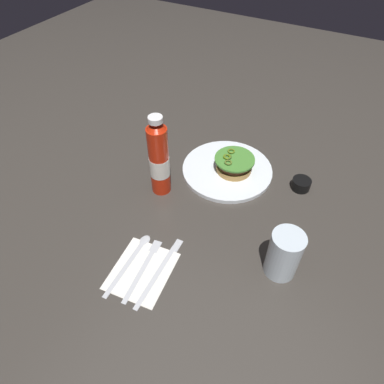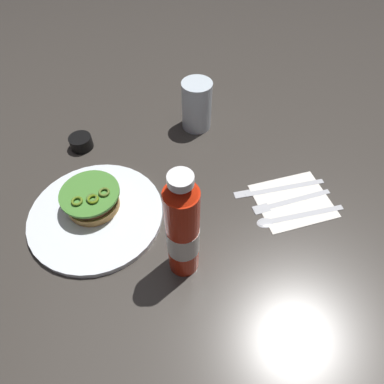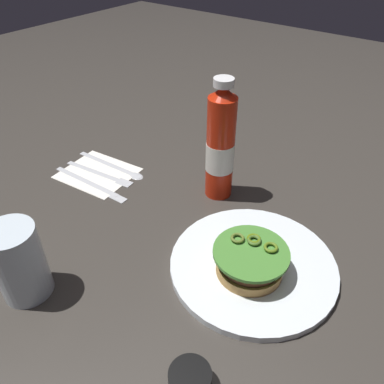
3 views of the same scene
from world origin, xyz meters
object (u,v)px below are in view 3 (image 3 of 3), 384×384
(burger_sandwich, at_px, (250,261))
(spoon_utensil, at_px, (119,167))
(dinner_plate, at_px, (253,265))
(condiment_cup, at_px, (190,380))
(water_glass, at_px, (19,262))
(fork_utensil, at_px, (104,174))
(butter_knife, at_px, (94,185))
(napkin, at_px, (98,173))
(ketchup_bottle, at_px, (223,147))

(burger_sandwich, relative_size, spoon_utensil, 0.62)
(dinner_plate, bearing_deg, condiment_cup, -80.64)
(water_glass, relative_size, condiment_cup, 2.32)
(dinner_plate, height_order, fork_utensil, dinner_plate)
(butter_knife, distance_m, spoon_utensil, 0.08)
(napkin, bearing_deg, ketchup_bottle, 22.03)
(water_glass, distance_m, spoon_utensil, 0.36)
(condiment_cup, bearing_deg, burger_sandwich, 99.46)
(dinner_plate, xyz_separation_m, ketchup_bottle, (-0.16, 0.14, 0.11))
(ketchup_bottle, relative_size, spoon_utensil, 1.28)
(dinner_plate, bearing_deg, burger_sandwich, -81.60)
(ketchup_bottle, xyz_separation_m, fork_utensil, (-0.25, -0.11, -0.11))
(burger_sandwich, relative_size, butter_knife, 0.57)
(dinner_plate, height_order, ketchup_bottle, ketchup_bottle)
(ketchup_bottle, height_order, fork_utensil, ketchup_bottle)
(condiment_cup, bearing_deg, dinner_plate, 99.36)
(ketchup_bottle, xyz_separation_m, spoon_utensil, (-0.24, -0.07, -0.11))
(burger_sandwich, distance_m, fork_utensil, 0.42)
(ketchup_bottle, bearing_deg, condiment_cup, -61.47)
(condiment_cup, xyz_separation_m, butter_knife, (-0.43, 0.22, -0.01))
(spoon_utensil, bearing_deg, dinner_plate, -10.51)
(ketchup_bottle, bearing_deg, butter_knife, -147.95)
(ketchup_bottle, relative_size, butter_knife, 1.18)
(dinner_plate, relative_size, napkin, 1.77)
(napkin, xyz_separation_m, spoon_utensil, (0.03, 0.04, 0.00))
(burger_sandwich, height_order, water_glass, water_glass)
(dinner_plate, xyz_separation_m, butter_knife, (-0.40, -0.01, -0.00))
(napkin, bearing_deg, burger_sandwich, -6.86)
(burger_sandwich, bearing_deg, napkin, 173.14)
(burger_sandwich, height_order, spoon_utensil, burger_sandwich)
(burger_sandwich, bearing_deg, ketchup_bottle, 135.79)
(ketchup_bottle, distance_m, water_glass, 0.41)
(dinner_plate, xyz_separation_m, water_glass, (-0.26, -0.26, 0.06))
(ketchup_bottle, bearing_deg, burger_sandwich, -44.21)
(burger_sandwich, distance_m, butter_knife, 0.40)
(ketchup_bottle, distance_m, fork_utensil, 0.29)
(dinner_plate, height_order, water_glass, water_glass)
(napkin, relative_size, spoon_utensil, 0.81)
(condiment_cup, relative_size, fork_utensil, 0.30)
(ketchup_bottle, relative_size, water_glass, 1.96)
(condiment_cup, xyz_separation_m, napkin, (-0.46, 0.26, -0.01))
(butter_knife, relative_size, spoon_utensil, 1.09)
(burger_sandwich, xyz_separation_m, napkin, (-0.43, 0.05, -0.04))
(burger_sandwich, height_order, ketchup_bottle, ketchup_bottle)
(spoon_utensil, bearing_deg, condiment_cup, -34.26)
(fork_utensil, xyz_separation_m, spoon_utensil, (0.01, 0.04, 0.00))
(ketchup_bottle, distance_m, butter_knife, 0.30)
(condiment_cup, height_order, napkin, condiment_cup)
(spoon_utensil, bearing_deg, burger_sandwich, -13.10)
(burger_sandwich, xyz_separation_m, condiment_cup, (0.03, -0.20, -0.02))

